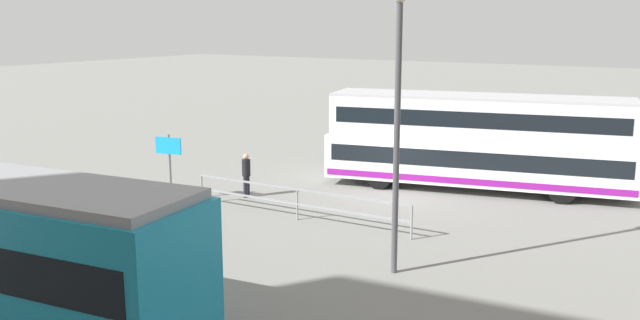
# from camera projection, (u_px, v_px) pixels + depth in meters

# --- Properties ---
(ground_plane) EXTENTS (160.00, 160.00, 0.00)m
(ground_plane) POSITION_uv_depth(u_px,v_px,m) (400.00, 192.00, 26.61)
(ground_plane) COLOR gray
(double_decker_bus) EXTENTS (11.95, 5.01, 3.72)m
(double_decker_bus) POSITION_uv_depth(u_px,v_px,m) (477.00, 142.00, 26.63)
(double_decker_bus) COLOR white
(double_decker_bus) RESTS_ON ground
(pedestrian_near_railing) EXTENTS (0.38, 0.38, 1.66)m
(pedestrian_near_railing) POSITION_uv_depth(u_px,v_px,m) (246.00, 172.00, 25.74)
(pedestrian_near_railing) COLOR black
(pedestrian_near_railing) RESTS_ON ground
(pedestrian_railing) EXTENTS (8.30, 0.17, 1.08)m
(pedestrian_railing) POSITION_uv_depth(u_px,v_px,m) (297.00, 198.00, 22.78)
(pedestrian_railing) COLOR gray
(pedestrian_railing) RESTS_ON ground
(info_sign) EXTENTS (1.04, 0.24, 2.49)m
(info_sign) POSITION_uv_depth(u_px,v_px,m) (169.00, 155.00, 24.98)
(info_sign) COLOR slate
(info_sign) RESTS_ON ground
(street_lamp) EXTENTS (0.36, 0.36, 7.31)m
(street_lamp) POSITION_uv_depth(u_px,v_px,m) (397.00, 113.00, 17.31)
(street_lamp) COLOR #4C4C51
(street_lamp) RESTS_ON ground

